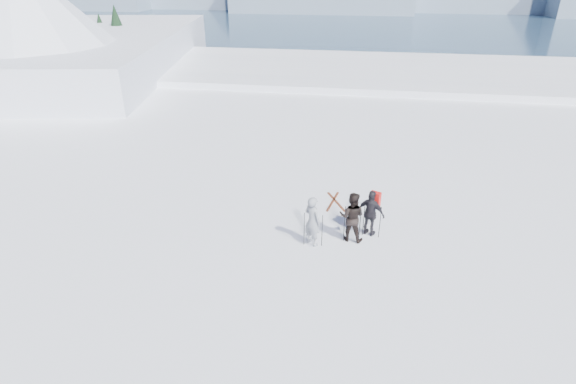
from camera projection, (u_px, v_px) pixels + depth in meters
name	position (u px, v px, depth m)	size (l,w,h in m)	color
lake_basin	(349.00, 142.00, 42.44)	(820.00, 820.00, 71.62)	white
near_ridge	(79.00, 100.00, 44.28)	(31.37, 35.68, 25.62)	white
skier_grey	(312.00, 221.00, 14.84)	(0.65, 0.43, 1.78)	gray
skier_dark	(352.00, 217.00, 15.09)	(0.87, 0.68, 1.78)	black
skier_pack	(371.00, 213.00, 15.39)	(0.99, 0.41, 1.70)	black
backpack	(377.00, 182.00, 15.07)	(0.36, 0.20, 0.51)	red
ski_poles	(346.00, 225.00, 15.13)	(2.52, 0.97, 1.33)	black
skis_loose	(334.00, 202.00, 17.92)	(0.86, 1.69, 0.03)	black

